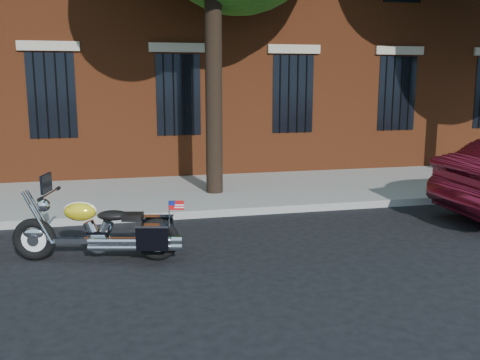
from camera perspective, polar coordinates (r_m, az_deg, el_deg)
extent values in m
plane|color=black|center=(8.93, -2.48, -6.15)|extent=(120.00, 120.00, 0.00)
cube|color=gray|center=(10.22, -3.92, -3.55)|extent=(40.00, 0.16, 0.15)
cube|color=gray|center=(12.03, -5.37, -1.40)|extent=(40.00, 3.60, 0.15)
cube|color=black|center=(13.61, -6.61, 9.00)|extent=(1.10, 0.14, 2.00)
cube|color=#B2A893|center=(13.59, -6.70, 13.85)|extent=(1.40, 0.20, 0.22)
cylinder|color=black|center=(13.53, -6.57, 8.99)|extent=(0.04, 0.04, 2.00)
cylinder|color=black|center=(11.49, -2.83, 10.25)|extent=(0.36, 0.36, 5.00)
torus|color=black|center=(8.29, -21.08, -5.92)|extent=(0.64, 0.28, 0.63)
torus|color=black|center=(7.83, -8.79, -6.27)|extent=(0.64, 0.28, 0.63)
cylinder|color=white|center=(8.29, -21.08, -5.92)|extent=(0.47, 0.16, 0.47)
cylinder|color=white|center=(7.83, -8.79, -6.27)|extent=(0.47, 0.16, 0.47)
ellipsoid|color=white|center=(8.26, -21.13, -5.30)|extent=(0.35, 0.19, 0.18)
ellipsoid|color=yellow|center=(7.80, -8.81, -5.48)|extent=(0.35, 0.20, 0.18)
cube|color=white|center=(8.02, -15.11, -6.25)|extent=(1.39, 0.41, 0.07)
cylinder|color=white|center=(8.01, -14.77, -6.39)|extent=(0.33, 0.23, 0.30)
cylinder|color=white|center=(7.75, -11.72, -6.77)|extent=(1.16, 0.35, 0.08)
ellipsoid|color=yellow|center=(7.96, -16.69, -3.25)|extent=(0.51, 0.37, 0.27)
ellipsoid|color=black|center=(7.86, -13.39, -3.69)|extent=(0.50, 0.36, 0.14)
cube|color=black|center=(8.04, -8.75, -5.06)|extent=(0.47, 0.25, 0.36)
cube|color=black|center=(7.58, -9.30, -6.05)|extent=(0.47, 0.25, 0.36)
cylinder|color=white|center=(8.04, -19.66, -1.38)|extent=(0.20, 0.72, 0.03)
sphere|color=white|center=(8.11, -20.21, -2.54)|extent=(0.22, 0.22, 0.19)
cube|color=black|center=(8.02, -19.98, -0.33)|extent=(0.12, 0.37, 0.26)
cube|color=red|center=(7.37, -6.80, -2.69)|extent=(0.20, 0.06, 0.13)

